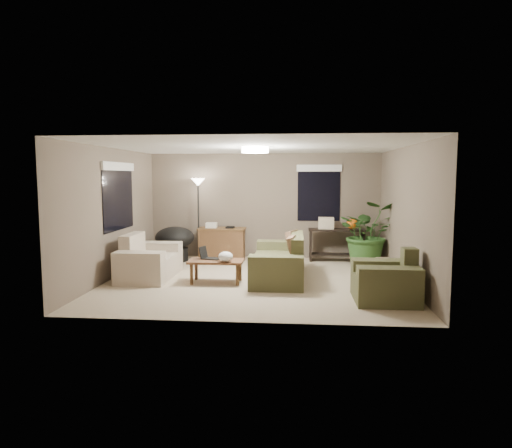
# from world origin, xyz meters

# --- Properties ---
(room_shell) EXTENTS (5.50, 5.50, 5.50)m
(room_shell) POSITION_xyz_m (0.00, 0.00, 1.25)
(room_shell) COLOR tan
(room_shell) RESTS_ON ground
(main_sofa) EXTENTS (0.95, 2.20, 0.85)m
(main_sofa) POSITION_xyz_m (0.47, 0.21, 0.29)
(main_sofa) COLOR #454529
(main_sofa) RESTS_ON ground
(throw_pillows) EXTENTS (0.37, 1.39, 0.47)m
(throw_pillows) POSITION_xyz_m (0.73, 0.21, 0.65)
(throw_pillows) COLOR #8C7251
(throw_pillows) RESTS_ON main_sofa
(loveseat) EXTENTS (0.90, 1.60, 0.85)m
(loveseat) POSITION_xyz_m (-2.10, 0.09, 0.30)
(loveseat) COLOR beige
(loveseat) RESTS_ON ground
(armchair) EXTENTS (0.95, 1.00, 0.85)m
(armchair) POSITION_xyz_m (2.18, -1.25, 0.30)
(armchair) COLOR #434529
(armchair) RESTS_ON ground
(coffee_table) EXTENTS (1.00, 0.55, 0.42)m
(coffee_table) POSITION_xyz_m (-0.70, -0.24, 0.36)
(coffee_table) COLOR brown
(coffee_table) RESTS_ON ground
(laptop) EXTENTS (0.42, 0.29, 0.24)m
(laptop) POSITION_xyz_m (-0.87, -0.14, 0.48)
(laptop) COLOR black
(laptop) RESTS_ON coffee_table
(plastic_bag) EXTENTS (0.29, 0.27, 0.19)m
(plastic_bag) POSITION_xyz_m (-0.50, -0.39, 0.51)
(plastic_bag) COLOR white
(plastic_bag) RESTS_ON coffee_table
(desk) EXTENTS (1.10, 0.50, 0.75)m
(desk) POSITION_xyz_m (-0.97, 2.12, 0.38)
(desk) COLOR brown
(desk) RESTS_ON ground
(desk_papers) EXTENTS (0.67, 0.27, 0.12)m
(desk_papers) POSITION_xyz_m (-1.13, 2.11, 0.80)
(desk_papers) COLOR silver
(desk_papers) RESTS_ON desk
(console_table) EXTENTS (1.30, 0.40, 0.75)m
(console_table) POSITION_xyz_m (1.71, 2.14, 0.44)
(console_table) COLOR black
(console_table) RESTS_ON ground
(pumpkin) EXTENTS (0.37, 0.37, 0.23)m
(pumpkin) POSITION_xyz_m (2.06, 2.14, 0.87)
(pumpkin) COLOR orange
(pumpkin) RESTS_ON console_table
(cardboard_box) EXTENTS (0.36, 0.28, 0.26)m
(cardboard_box) POSITION_xyz_m (1.46, 2.14, 0.88)
(cardboard_box) COLOR beige
(cardboard_box) RESTS_ON console_table
(papasan_chair) EXTENTS (1.19, 1.19, 0.80)m
(papasan_chair) POSITION_xyz_m (-2.03, 1.83, 0.47)
(papasan_chair) COLOR black
(papasan_chair) RESTS_ON ground
(floor_lamp) EXTENTS (0.32, 0.32, 1.91)m
(floor_lamp) POSITION_xyz_m (-1.52, 2.09, 1.60)
(floor_lamp) COLOR black
(floor_lamp) RESTS_ON ground
(ceiling_fixture) EXTENTS (0.50, 0.50, 0.10)m
(ceiling_fixture) POSITION_xyz_m (0.00, 0.00, 2.44)
(ceiling_fixture) COLOR white
(ceiling_fixture) RESTS_ON room_shell
(houseplant) EXTENTS (1.29, 1.43, 1.12)m
(houseplant) POSITION_xyz_m (2.35, 1.68, 0.56)
(houseplant) COLOR #2D5923
(houseplant) RESTS_ON ground
(cat_scratching_post) EXTENTS (0.32, 0.32, 0.50)m
(cat_scratching_post) POSITION_xyz_m (2.32, -0.25, 0.21)
(cat_scratching_post) COLOR tan
(cat_scratching_post) RESTS_ON ground
(window_left) EXTENTS (0.05, 1.56, 1.33)m
(window_left) POSITION_xyz_m (-2.73, 0.30, 1.78)
(window_left) COLOR black
(window_left) RESTS_ON room_shell
(window_back) EXTENTS (1.06, 0.05, 1.33)m
(window_back) POSITION_xyz_m (1.30, 2.48, 1.79)
(window_back) COLOR black
(window_back) RESTS_ON room_shell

